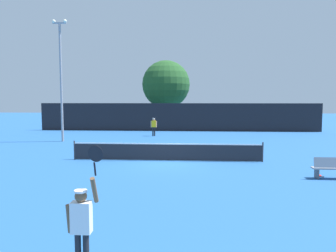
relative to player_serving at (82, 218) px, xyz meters
name	(u,v)px	position (x,y,z in m)	size (l,w,h in m)	color
ground_plane	(167,161)	(0.81, 11.45, -1.10)	(120.00, 120.00, 0.00)	#235693
tennis_net	(167,151)	(0.81, 11.45, -0.59)	(10.49, 0.08, 1.07)	#232328
perimeter_fence	(178,117)	(0.81, 27.90, 0.38)	(29.87, 0.12, 2.96)	black
player_serving	(82,218)	(0.00, 0.00, 0.00)	(0.67, 0.39, 2.51)	white
player_receiving	(154,125)	(-1.22, 23.07, -0.09)	(0.57, 0.24, 1.65)	yellow
tennis_ball	(176,155)	(1.23, 12.99, -1.07)	(0.07, 0.07, 0.07)	#CCE033
spare_racket	(318,175)	(7.77, 8.47, -1.08)	(0.28, 0.52, 0.04)	black
courtside_bench	(334,168)	(8.20, 7.91, -0.62)	(1.80, 0.44, 0.95)	gray
light_pole	(61,74)	(-8.12, 18.87, 4.27)	(1.18, 0.28, 9.59)	gray
large_tree	(166,85)	(-0.89, 33.76, 4.10)	(5.92, 5.92, 8.18)	brown
parked_car_near	(121,120)	(-6.65, 33.84, -0.33)	(2.40, 4.40, 1.69)	#B7B7BC
parked_car_mid	(159,119)	(-1.99, 36.51, -0.33)	(2.47, 4.42, 1.69)	navy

